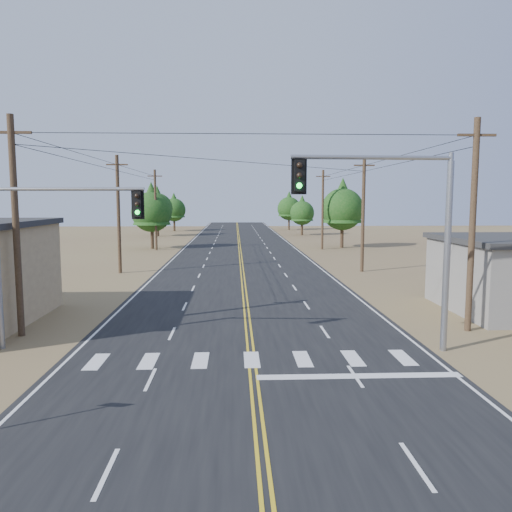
{
  "coord_description": "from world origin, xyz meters",
  "views": [
    {
      "loc": [
        -0.64,
        -10.91,
        6.22
      ],
      "look_at": [
        0.4,
        13.37,
        3.5
      ],
      "focal_mm": 35.0,
      "sensor_mm": 36.0,
      "label": 1
    }
  ],
  "objects": [
    {
      "name": "utility_pole_right_near",
      "position": [
        10.5,
        12.0,
        5.12
      ],
      "size": [
        1.8,
        0.3,
        10.0
      ],
      "color": "#4C3826",
      "rests_on": "ground"
    },
    {
      "name": "tree_right_mid",
      "position": [
        11.4,
        77.87,
        4.39
      ],
      "size": [
        4.31,
        4.31,
        7.18
      ],
      "color": "#3F2D1E",
      "rests_on": "ground"
    },
    {
      "name": "ground",
      "position": [
        0.0,
        0.0,
        0.0
      ],
      "size": [
        220.0,
        220.0,
        0.0
      ],
      "primitive_type": "plane",
      "color": "olive",
      "rests_on": "ground"
    },
    {
      "name": "utility_pole_right_mid",
      "position": [
        10.5,
        32.0,
        5.12
      ],
      "size": [
        1.8,
        0.3,
        10.0
      ],
      "color": "#4C3826",
      "rests_on": "ground"
    },
    {
      "name": "tree_right_far",
      "position": [
        10.8,
        93.77,
        4.98
      ],
      "size": [
        4.88,
        4.88,
        8.13
      ],
      "color": "#3F2D1E",
      "rests_on": "ground"
    },
    {
      "name": "road",
      "position": [
        0.0,
        30.0,
        0.01
      ],
      "size": [
        15.0,
        200.0,
        0.02
      ],
      "primitive_type": "cube",
      "color": "black",
      "rests_on": "ground"
    },
    {
      "name": "signal_mast_left",
      "position": [
        -8.63,
        9.87,
        4.69
      ],
      "size": [
        6.29,
        0.77,
        6.86
      ],
      "rotation": [
        0.0,
        0.0,
        -0.07
      ],
      "color": "gray",
      "rests_on": "ground"
    },
    {
      "name": "signal_mast_right",
      "position": [
        6.12,
        8.81,
        5.48
      ],
      "size": [
        6.6,
        0.75,
        8.12
      ],
      "rotation": [
        0.0,
        0.0,
        0.05
      ],
      "color": "gray",
      "rests_on": "ground"
    },
    {
      "name": "utility_pole_left_far",
      "position": [
        -10.5,
        52.0,
        5.12
      ],
      "size": [
        1.8,
        0.3,
        10.0
      ],
      "color": "#4C3826",
      "rests_on": "ground"
    },
    {
      "name": "utility_pole_left_near",
      "position": [
        -10.5,
        12.0,
        5.12
      ],
      "size": [
        1.8,
        0.3,
        10.0
      ],
      "color": "#4C3826",
      "rests_on": "ground"
    },
    {
      "name": "utility_pole_left_mid",
      "position": [
        -10.5,
        32.0,
        5.12
      ],
      "size": [
        1.8,
        0.3,
        10.0
      ],
      "color": "#4C3826",
      "rests_on": "ground"
    },
    {
      "name": "utility_pole_right_far",
      "position": [
        10.5,
        52.0,
        5.12
      ],
      "size": [
        1.8,
        0.3,
        10.0
      ],
      "color": "#4C3826",
      "rests_on": "ground"
    },
    {
      "name": "tree_right_near",
      "position": [
        13.48,
        54.07,
        5.61
      ],
      "size": [
        5.5,
        5.5,
        9.17
      ],
      "color": "#3F2D1E",
      "rests_on": "ground"
    },
    {
      "name": "tree_left_far",
      "position": [
        -12.88,
        90.87,
        4.76
      ],
      "size": [
        4.67,
        4.67,
        7.79
      ],
      "color": "#3F2D1E",
      "rests_on": "ground"
    },
    {
      "name": "tree_left_mid",
      "position": [
        -14.0,
        76.42,
        5.36
      ],
      "size": [
        5.26,
        5.26,
        8.77
      ],
      "color": "#3F2D1E",
      "rests_on": "ground"
    },
    {
      "name": "tree_left_near",
      "position": [
        -11.28,
        53.76,
        5.25
      ],
      "size": [
        5.15,
        5.15,
        8.59
      ],
      "color": "#3F2D1E",
      "rests_on": "ground"
    }
  ]
}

